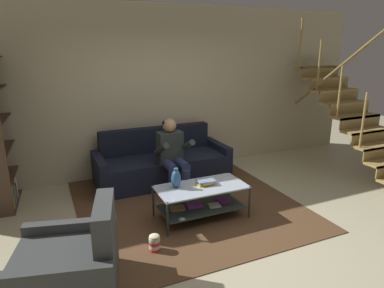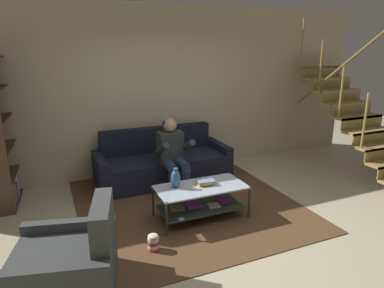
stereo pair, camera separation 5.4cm
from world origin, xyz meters
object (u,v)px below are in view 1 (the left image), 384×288
(person_seated_center, at_px, (173,153))
(popcorn_tub, at_px, (155,243))
(book_stack, at_px, (206,182))
(armchair, at_px, (71,266))
(coffee_table, at_px, (201,197))
(couch, at_px, (162,164))
(vase, at_px, (176,179))

(person_seated_center, height_order, popcorn_tub, person_seated_center)
(book_stack, bearing_deg, armchair, -154.52)
(person_seated_center, relative_size, coffee_table, 0.98)
(coffee_table, bearing_deg, person_seated_center, 91.90)
(coffee_table, xyz_separation_m, armchair, (-1.71, -0.81, -0.01))
(couch, relative_size, armchair, 2.02)
(armchair, distance_m, popcorn_tub, 0.97)
(couch, relative_size, vase, 8.34)
(coffee_table, bearing_deg, popcorn_tub, -148.81)
(vase, height_order, popcorn_tub, vase)
(person_seated_center, distance_m, coffee_table, 1.01)
(couch, xyz_separation_m, book_stack, (0.12, -1.43, 0.19))
(coffee_table, relative_size, vase, 4.46)
(person_seated_center, xyz_separation_m, vase, (-0.28, -0.84, -0.06))
(coffee_table, height_order, book_stack, book_stack)
(vase, bearing_deg, person_seated_center, 71.70)
(book_stack, height_order, popcorn_tub, book_stack)
(couch, relative_size, popcorn_tub, 10.82)
(person_seated_center, xyz_separation_m, book_stack, (0.12, -0.90, -0.15))
(person_seated_center, xyz_separation_m, coffee_table, (0.03, -0.94, -0.34))
(coffee_table, height_order, vase, vase)
(armchair, bearing_deg, couch, 53.68)
(popcorn_tub, bearing_deg, vase, 49.79)
(vase, height_order, book_stack, vase)
(armchair, xyz_separation_m, popcorn_tub, (0.90, 0.32, -0.18))
(book_stack, height_order, armchair, armchair)
(coffee_table, bearing_deg, couch, 91.22)
(book_stack, relative_size, popcorn_tub, 1.29)
(person_seated_center, relative_size, popcorn_tub, 5.67)
(person_seated_center, bearing_deg, couch, 90.00)
(couch, height_order, coffee_table, couch)
(person_seated_center, height_order, book_stack, person_seated_center)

